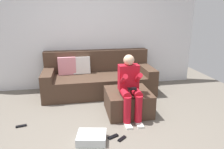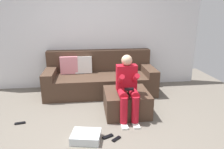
# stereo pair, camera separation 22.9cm
# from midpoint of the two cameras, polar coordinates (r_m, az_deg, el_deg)

# --- Properties ---
(ground_plane) EXTENTS (6.62, 6.62, 0.00)m
(ground_plane) POSITION_cam_midpoint_polar(r_m,az_deg,el_deg) (3.12, -1.61, -16.36)
(ground_plane) COLOR #6B6359
(wall_back) EXTENTS (5.09, 0.10, 2.42)m
(wall_back) POSITION_cam_midpoint_polar(r_m,az_deg,el_deg) (4.82, -4.26, 10.86)
(wall_back) COLOR silver
(wall_back) RESTS_ON ground_plane
(couch_sectional) EXTENTS (2.35, 0.97, 0.89)m
(couch_sectional) POSITION_cam_midpoint_polar(r_m,az_deg,el_deg) (4.56, -2.03, -0.85)
(couch_sectional) COLOR #473326
(couch_sectional) RESTS_ON ground_plane
(ottoman) EXTENTS (0.75, 0.73, 0.40)m
(ottoman) POSITION_cam_midpoint_polar(r_m,az_deg,el_deg) (3.64, 5.83, -7.67)
(ottoman) COLOR #473326
(ottoman) RESTS_ON ground_plane
(person_seated) EXTENTS (0.33, 0.57, 1.06)m
(person_seated) POSITION_cam_midpoint_polar(r_m,az_deg,el_deg) (3.32, 6.35, -3.44)
(person_seated) COLOR red
(person_seated) RESTS_ON ground_plane
(storage_bin) EXTENTS (0.45, 0.38, 0.11)m
(storage_bin) POSITION_cam_midpoint_polar(r_m,az_deg,el_deg) (2.98, -4.98, -16.91)
(storage_bin) COLOR silver
(storage_bin) RESTS_ON ground_plane
(remote_near_ottoman) EXTENTS (0.14, 0.13, 0.02)m
(remote_near_ottoman) POSITION_cam_midpoint_polar(r_m,az_deg,el_deg) (3.01, 3.50, -17.54)
(remote_near_ottoman) COLOR black
(remote_near_ottoman) RESTS_ON ground_plane
(remote_by_storage_bin) EXTENTS (0.17, 0.12, 0.02)m
(remote_by_storage_bin) POSITION_cam_midpoint_polar(r_m,az_deg,el_deg) (3.05, 1.08, -16.95)
(remote_by_storage_bin) COLOR black
(remote_by_storage_bin) RESTS_ON ground_plane
(remote_under_side_table) EXTENTS (0.16, 0.07, 0.02)m
(remote_under_side_table) POSITION_cam_midpoint_polar(r_m,az_deg,el_deg) (3.63, -22.61, -12.44)
(remote_under_side_table) COLOR black
(remote_under_side_table) RESTS_ON ground_plane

